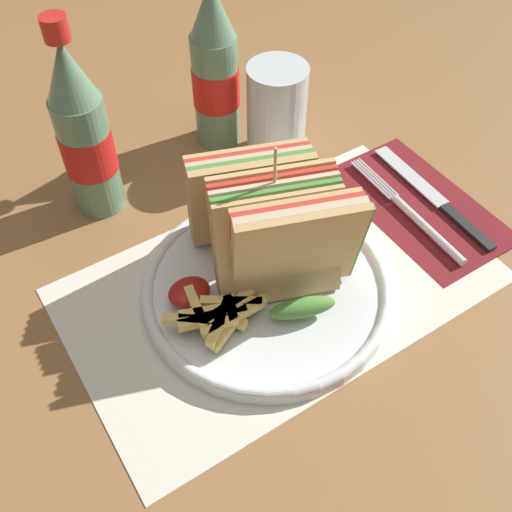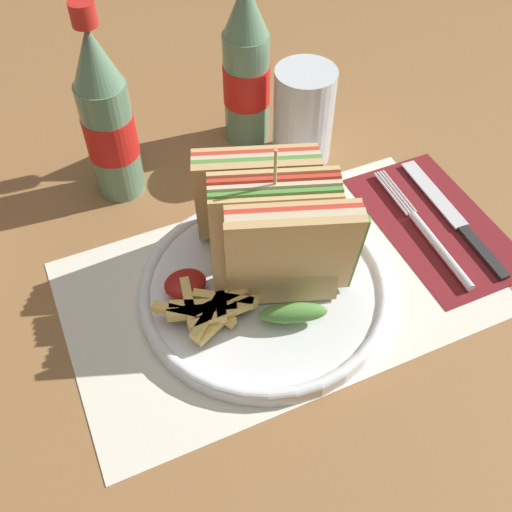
% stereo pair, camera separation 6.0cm
% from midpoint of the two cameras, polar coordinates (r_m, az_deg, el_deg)
% --- Properties ---
extents(ground_plane, '(4.00, 4.00, 0.00)m').
position_cam_midpoint_polar(ground_plane, '(0.60, -1.51, -6.10)').
color(ground_plane, olive).
extents(placemat, '(0.44, 0.26, 0.00)m').
position_cam_midpoint_polar(placemat, '(0.63, -0.43, -2.81)').
color(placemat, silver).
rests_on(placemat, ground_plane).
extents(plate_main, '(0.26, 0.26, 0.02)m').
position_cam_midpoint_polar(plate_main, '(0.61, -1.79, -3.17)').
color(plate_main, white).
rests_on(plate_main, ground_plane).
extents(club_sandwich, '(0.14, 0.19, 0.16)m').
position_cam_midpoint_polar(club_sandwich, '(0.58, -1.39, 2.55)').
color(club_sandwich, tan).
rests_on(club_sandwich, plate_main).
extents(fries_pile, '(0.10, 0.08, 0.02)m').
position_cam_midpoint_polar(fries_pile, '(0.57, -6.43, -5.59)').
color(fries_pile, '#E5C166').
rests_on(fries_pile, plate_main).
extents(ketchup_blob, '(0.04, 0.04, 0.01)m').
position_cam_midpoint_polar(ketchup_blob, '(0.60, -9.28, -3.58)').
color(ketchup_blob, maroon).
rests_on(ketchup_blob, plate_main).
extents(napkin, '(0.12, 0.21, 0.00)m').
position_cam_midpoint_polar(napkin, '(0.72, 12.90, 4.67)').
color(napkin, maroon).
rests_on(napkin, ground_plane).
extents(fork, '(0.02, 0.19, 0.01)m').
position_cam_midpoint_polar(fork, '(0.70, 12.62, 3.45)').
color(fork, silver).
rests_on(fork, napkin).
extents(knife, '(0.02, 0.20, 0.00)m').
position_cam_midpoint_polar(knife, '(0.73, 14.34, 5.39)').
color(knife, black).
rests_on(knife, napkin).
extents(coke_bottle_near, '(0.06, 0.06, 0.23)m').
position_cam_midpoint_polar(coke_bottle_near, '(0.68, -18.56, 10.76)').
color(coke_bottle_near, slate).
rests_on(coke_bottle_near, ground_plane).
extents(coke_bottle_far, '(0.06, 0.06, 0.23)m').
position_cam_midpoint_polar(coke_bottle_far, '(0.75, -6.33, 17.02)').
color(coke_bottle_far, slate).
rests_on(coke_bottle_far, ground_plane).
extents(glass_near, '(0.07, 0.07, 0.12)m').
position_cam_midpoint_polar(glass_near, '(0.74, -0.40, 13.41)').
color(glass_near, silver).
rests_on(glass_near, ground_plane).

